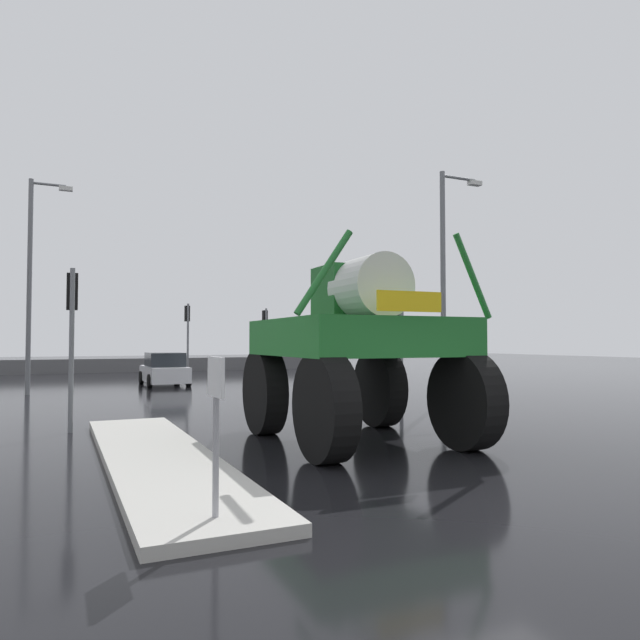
{
  "coord_description": "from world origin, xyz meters",
  "views": [
    {
      "loc": [
        -5.59,
        -5.97,
        2.07
      ],
      "look_at": [
        0.34,
        7.03,
        2.58
      ],
      "focal_mm": 32.35,
      "sensor_mm": 36.0,
      "label": 1
    }
  ],
  "objects": [
    {
      "name": "streetlight_far_left",
      "position": [
        -6.5,
        18.84,
        4.59
      ],
      "size": [
        1.57,
        0.24,
        8.36
      ],
      "color": "slate",
      "rests_on": "ground"
    },
    {
      "name": "traffic_signal_near_left",
      "position": [
        -5.29,
        8.38,
        2.71
      ],
      "size": [
        0.24,
        0.54,
        3.72
      ],
      "color": "slate",
      "rests_on": "ground"
    },
    {
      "name": "traffic_signal_far_right",
      "position": [
        0.73,
        24.98,
        2.96
      ],
      "size": [
        0.24,
        0.55,
        4.05
      ],
      "color": "slate",
      "rests_on": "ground"
    },
    {
      "name": "roadside_barrier",
      "position": [
        0.0,
        33.92,
        0.45
      ],
      "size": [
        26.41,
        0.24,
        0.9
      ],
      "primitive_type": "cube",
      "color": "#59595B",
      "rests_on": "ground"
    },
    {
      "name": "ground_plane",
      "position": [
        0.0,
        18.0,
        0.0
      ],
      "size": [
        120.0,
        120.0,
        0.0
      ],
      "primitive_type": "plane",
      "color": "black"
    },
    {
      "name": "median_island",
      "position": [
        -3.99,
        4.24,
        0.07
      ],
      "size": [
        1.74,
        9.2,
        0.15
      ],
      "primitive_type": "cube",
      "color": "#B2AFA8",
      "rests_on": "ground"
    },
    {
      "name": "traffic_signal_far_left",
      "position": [
        5.12,
        24.98,
        2.84
      ],
      "size": [
        0.24,
        0.55,
        3.9
      ],
      "color": "slate",
      "rests_on": "ground"
    },
    {
      "name": "streetlight_near_right",
      "position": [
        6.8,
        10.52,
        4.45
      ],
      "size": [
        1.77,
        0.24,
        8.04
      ],
      "color": "slate",
      "rests_on": "ground"
    },
    {
      "name": "lane_arrow_sign",
      "position": [
        -3.99,
        0.29,
        1.35
      ],
      "size": [
        0.07,
        0.6,
        1.74
      ],
      "color": "#99999E",
      "rests_on": "median_island"
    },
    {
      "name": "oversize_sprayer",
      "position": [
        0.05,
        4.53,
        1.93
      ],
      "size": [
        4.05,
        5.25,
        4.1
      ],
      "rotation": [
        0.0,
        0.0,
        1.55
      ],
      "color": "black",
      "rests_on": "ground"
    },
    {
      "name": "sedan_ahead",
      "position": [
        -1.02,
        21.55,
        0.71
      ],
      "size": [
        1.89,
        4.11,
        1.52
      ],
      "rotation": [
        0.0,
        0.0,
        1.57
      ],
      "color": "silver",
      "rests_on": "ground"
    },
    {
      "name": "traffic_signal_near_right",
      "position": [
        3.47,
        8.39,
        2.48
      ],
      "size": [
        0.24,
        0.54,
        3.4
      ],
      "color": "slate",
      "rests_on": "ground"
    }
  ]
}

